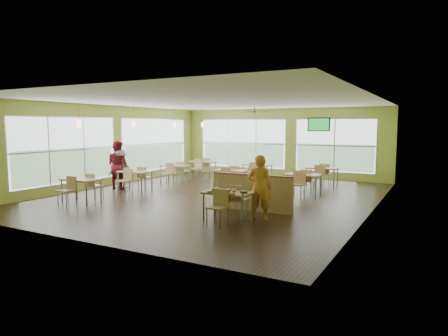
{
  "coord_description": "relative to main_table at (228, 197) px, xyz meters",
  "views": [
    {
      "loc": [
        6.62,
        -11.67,
        2.38
      ],
      "look_at": [
        0.62,
        -0.69,
        1.06
      ],
      "focal_mm": 32.0,
      "sensor_mm": 36.0,
      "label": 1
    }
  ],
  "objects": [
    {
      "name": "room",
      "position": [
        -2.0,
        3.0,
        0.97
      ],
      "size": [
        12.0,
        12.04,
        3.2
      ],
      "color": "black",
      "rests_on": "ground"
    },
    {
      "name": "window_bays",
      "position": [
        -4.65,
        6.08,
        0.85
      ],
      "size": [
        9.24,
        10.24,
        2.38
      ],
      "color": "white",
      "rests_on": "room"
    },
    {
      "name": "main_table",
      "position": [
        0.0,
        0.0,
        0.0
      ],
      "size": [
        1.22,
        1.52,
        0.87
      ],
      "color": "tan",
      "rests_on": "floor"
    },
    {
      "name": "half_wall_divider",
      "position": [
        0.0,
        1.45,
        -0.11
      ],
      "size": [
        2.4,
        0.14,
        1.04
      ],
      "color": "tan",
      "rests_on": "floor"
    },
    {
      "name": "dining_tables",
      "position": [
        -3.05,
        4.71,
        -0.0
      ],
      "size": [
        6.92,
        8.72,
        0.87
      ],
      "color": "tan",
      "rests_on": "floor"
    },
    {
      "name": "pendant_lights",
      "position": [
        -5.2,
        3.68,
        1.82
      ],
      "size": [
        0.11,
        7.31,
        0.86
      ],
      "color": "#2D2119",
      "rests_on": "ceiling"
    },
    {
      "name": "ceiling_fan",
      "position": [
        -2.0,
        6.0,
        2.32
      ],
      "size": [
        1.25,
        1.25,
        0.29
      ],
      "color": "#2D2119",
      "rests_on": "ceiling"
    },
    {
      "name": "tv_backwall",
      "position": [
        -0.2,
        8.9,
        1.82
      ],
      "size": [
        1.0,
        0.07,
        0.6
      ],
      "color": "black",
      "rests_on": "wall_back"
    },
    {
      "name": "man_plaid",
      "position": [
        0.62,
        0.53,
        0.2
      ],
      "size": [
        0.7,
        0.57,
        1.67
      ],
      "primitive_type": "imported",
      "rotation": [
        0.0,
        0.0,
        3.45
      ],
      "color": "#D65C17",
      "rests_on": "floor"
    },
    {
      "name": "patron_maroon",
      "position": [
        -6.11,
        2.58,
        0.28
      ],
      "size": [
        0.9,
        0.7,
        1.82
      ],
      "primitive_type": "imported",
      "rotation": [
        0.0,
        0.0,
        3.13
      ],
      "color": "maroon",
      "rests_on": "floor"
    },
    {
      "name": "patron_grey",
      "position": [
        -6.0,
        2.61,
        0.12
      ],
      "size": [
        1.09,
        0.82,
        1.5
      ],
      "primitive_type": "imported",
      "rotation": [
        0.0,
        0.0,
        0.3
      ],
      "color": "slate",
      "rests_on": "floor"
    },
    {
      "name": "cup_blue",
      "position": [
        -0.3,
        -0.21,
        0.18
      ],
      "size": [
        0.08,
        0.08,
        0.3
      ],
      "color": "white",
      "rests_on": "main_table"
    },
    {
      "name": "cup_yellow",
      "position": [
        -0.21,
        -0.2,
        0.19
      ],
      "size": [
        0.09,
        0.09,
        0.34
      ],
      "color": "white",
      "rests_on": "main_table"
    },
    {
      "name": "cup_red_near",
      "position": [
        0.11,
        -0.16,
        0.18
      ],
      "size": [
        0.08,
        0.08,
        0.3
      ],
      "color": "white",
      "rests_on": "main_table"
    },
    {
      "name": "cup_red_far",
      "position": [
        0.25,
        -0.17,
        0.18
      ],
      "size": [
        0.08,
        0.08,
        0.3
      ],
      "color": "white",
      "rests_on": "main_table"
    },
    {
      "name": "food_basket",
      "position": [
        0.41,
        0.05,
        0.15
      ],
      "size": [
        0.22,
        0.22,
        0.05
      ],
      "color": "black",
      "rests_on": "main_table"
    },
    {
      "name": "ketchup_cup",
      "position": [
        0.55,
        -0.28,
        0.13
      ],
      "size": [
        0.06,
        0.06,
        0.03
      ],
      "primitive_type": "cylinder",
      "color": "#9F040D",
      "rests_on": "main_table"
    },
    {
      "name": "wrapper_left",
      "position": [
        -0.36,
        -0.3,
        0.14
      ],
      "size": [
        0.2,
        0.19,
        0.04
      ],
      "primitive_type": "ellipsoid",
      "rotation": [
        0.0,
        0.0,
        -0.34
      ],
      "color": "#99754A",
      "rests_on": "main_table"
    },
    {
      "name": "wrapper_mid",
      "position": [
        -0.08,
        0.11,
        0.14
      ],
      "size": [
        0.2,
        0.19,
        0.05
      ],
      "primitive_type": "ellipsoid",
      "rotation": [
        0.0,
        0.0,
        0.04
      ],
      "color": "#99754A",
      "rests_on": "main_table"
    },
    {
      "name": "wrapper_right",
      "position": [
        0.27,
        -0.3,
        0.14
      ],
      "size": [
        0.15,
        0.14,
        0.04
      ],
      "primitive_type": "ellipsoid",
      "rotation": [
        0.0,
        0.0,
        0.06
      ],
      "color": "#99754A",
      "rests_on": "main_table"
    }
  ]
}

